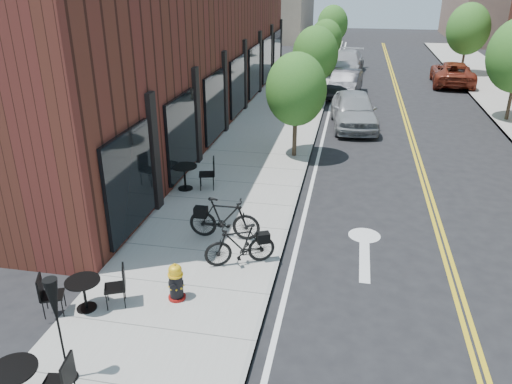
# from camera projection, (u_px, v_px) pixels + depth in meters

# --- Properties ---
(ground) EXTENTS (120.00, 120.00, 0.00)m
(ground) POSITION_uv_depth(u_px,v_px,m) (270.00, 299.00, 10.69)
(ground) COLOR black
(ground) RESTS_ON ground
(sidewalk_near) EXTENTS (4.00, 70.00, 0.12)m
(sidewalk_near) POSITION_uv_depth(u_px,v_px,m) (262.00, 146.00, 20.01)
(sidewalk_near) COLOR #9E9B93
(sidewalk_near) RESTS_ON ground
(building_near) EXTENTS (5.00, 28.00, 7.00)m
(building_near) POSITION_uv_depth(u_px,v_px,m) (183.00, 43.00, 23.02)
(building_near) COLOR #4F2419
(building_near) RESTS_ON ground
(tree_near_a) EXTENTS (2.20, 2.20, 3.81)m
(tree_near_a) POSITION_uv_depth(u_px,v_px,m) (296.00, 90.00, 17.84)
(tree_near_a) COLOR #382B1E
(tree_near_a) RESTS_ON sidewalk_near
(tree_near_b) EXTENTS (2.30, 2.30, 3.98)m
(tree_near_b) POSITION_uv_depth(u_px,v_px,m) (315.00, 54.00, 24.99)
(tree_near_b) COLOR #382B1E
(tree_near_b) RESTS_ON sidewalk_near
(tree_near_c) EXTENTS (2.10, 2.10, 3.67)m
(tree_near_c) POSITION_uv_depth(u_px,v_px,m) (326.00, 39.00, 32.26)
(tree_near_c) COLOR #382B1E
(tree_near_c) RESTS_ON sidewalk_near
(tree_near_d) EXTENTS (2.40, 2.40, 4.11)m
(tree_near_d) POSITION_uv_depth(u_px,v_px,m) (333.00, 24.00, 39.35)
(tree_near_d) COLOR #382B1E
(tree_near_d) RESTS_ON sidewalk_near
(tree_far_c) EXTENTS (2.80, 2.80, 4.62)m
(tree_far_c) POSITION_uv_depth(u_px,v_px,m) (468.00, 29.00, 33.12)
(tree_far_c) COLOR #382B1E
(tree_far_c) RESTS_ON sidewalk_far
(fire_hydrant) EXTENTS (0.47, 0.47, 0.84)m
(fire_hydrant) POSITION_uv_depth(u_px,v_px,m) (176.00, 282.00, 10.36)
(fire_hydrant) COLOR maroon
(fire_hydrant) RESTS_ON sidewalk_near
(bicycle_left) EXTENTS (1.73, 1.13, 1.01)m
(bicycle_left) POSITION_uv_depth(u_px,v_px,m) (240.00, 245.00, 11.58)
(bicycle_left) COLOR black
(bicycle_left) RESTS_ON sidewalk_near
(bicycle_right) EXTENTS (1.86, 0.55, 1.12)m
(bicycle_right) POSITION_uv_depth(u_px,v_px,m) (224.00, 219.00, 12.70)
(bicycle_right) COLOR black
(bicycle_right) RESTS_ON sidewalk_near
(bistro_set_a) EXTENTS (1.80, 0.86, 0.95)m
(bistro_set_a) POSITION_uv_depth(u_px,v_px,m) (15.00, 382.00, 7.72)
(bistro_set_a) COLOR black
(bistro_set_a) RESTS_ON sidewalk_near
(bistro_set_b) EXTENTS (1.64, 1.04, 0.87)m
(bistro_set_b) POSITION_uv_depth(u_px,v_px,m) (84.00, 290.00, 10.02)
(bistro_set_b) COLOR black
(bistro_set_b) RESTS_ON sidewalk_near
(bistro_set_c) EXTENTS (1.93, 0.99, 1.01)m
(bistro_set_c) POSITION_uv_depth(u_px,v_px,m) (185.00, 174.00, 15.68)
(bistro_set_c) COLOR black
(bistro_set_c) RESTS_ON sidewalk_near
(patio_umbrella) EXTENTS (0.32, 0.32, 1.97)m
(patio_umbrella) POSITION_uv_depth(u_px,v_px,m) (55.00, 309.00, 7.87)
(patio_umbrella) COLOR black
(patio_umbrella) RESTS_ON sidewalk_near
(parked_car_a) EXTENTS (2.40, 4.88, 1.60)m
(parked_car_a) POSITION_uv_depth(u_px,v_px,m) (354.00, 110.00, 22.43)
(parked_car_a) COLOR gray
(parked_car_a) RESTS_ON ground
(parked_car_b) EXTENTS (1.98, 4.52, 1.44)m
(parked_car_b) POSITION_uv_depth(u_px,v_px,m) (345.00, 84.00, 28.20)
(parked_car_b) COLOR black
(parked_car_b) RESTS_ON ground
(parked_car_c) EXTENTS (2.61, 5.38, 1.51)m
(parked_car_c) POSITION_uv_depth(u_px,v_px,m) (347.00, 62.00, 34.89)
(parked_car_c) COLOR #A3A3A8
(parked_car_c) RESTS_ON ground
(parked_car_far) EXTENTS (2.71, 5.32, 1.44)m
(parked_car_far) POSITION_uv_depth(u_px,v_px,m) (452.00, 73.00, 31.09)
(parked_car_far) COLOR maroon
(parked_car_far) RESTS_ON ground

